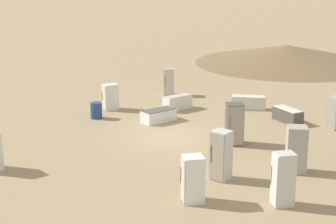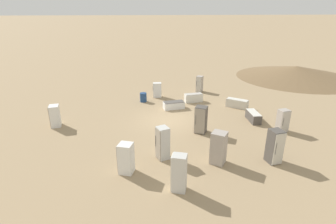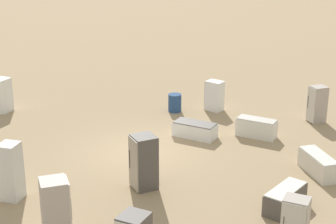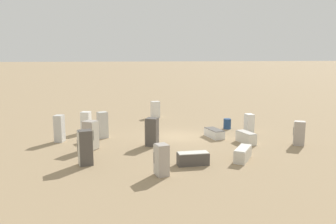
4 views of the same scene
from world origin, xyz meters
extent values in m
plane|color=#9E8460|center=(0.00, 0.00, 0.00)|extent=(1000.00, 1000.00, 0.00)
cube|color=beige|center=(1.77, -6.38, 0.35)|extent=(1.71, 1.78, 0.70)
cube|color=silver|center=(1.77, -6.38, 0.72)|extent=(1.64, 1.71, 0.04)
cube|color=silver|center=(3.89, -3.08, 0.37)|extent=(0.76, 1.67, 0.74)
cube|color=#BCB7AD|center=(3.89, -3.08, 0.76)|extent=(0.72, 1.60, 0.04)
cube|color=#A89E93|center=(-6.35, -1.58, 0.92)|extent=(1.04, 1.04, 1.84)
cube|color=beige|center=(-6.05, -1.82, 0.92)|extent=(0.49, 0.59, 1.77)
cylinder|color=#2D2D2D|center=(-6.19, -2.04, 1.01)|extent=(0.02, 0.02, 0.64)
cube|color=#4C4742|center=(-2.38, -1.82, 0.93)|extent=(1.01, 1.02, 1.85)
cube|color=gray|center=(-2.71, -1.62, 0.93)|extent=(0.41, 0.64, 1.78)
cylinder|color=#2D2D2D|center=(-2.60, -1.38, 1.02)|extent=(0.02, 0.02, 0.65)
cube|color=#4C4742|center=(-1.24, -6.34, 0.33)|extent=(1.77, 0.84, 0.67)
cube|color=silver|center=(-1.24, -6.34, 0.69)|extent=(1.70, 0.81, 0.04)
cube|color=white|center=(0.46, 8.18, 0.79)|extent=(0.85, 0.71, 1.58)
cylinder|color=#2D2D2D|center=(0.69, 8.57, 0.87)|extent=(0.02, 0.02, 0.55)
cube|color=white|center=(2.51, -0.95, 0.29)|extent=(0.91, 1.82, 0.58)
cube|color=#56514C|center=(2.51, -0.95, 0.60)|extent=(0.88, 1.75, 0.04)
cube|color=silver|center=(-5.30, 1.30, 0.95)|extent=(0.80, 0.75, 1.90)
cube|color=gray|center=(-5.40, 1.59, 0.95)|extent=(0.61, 0.22, 1.83)
cylinder|color=#2D2D2D|center=(-5.18, 1.69, 1.05)|extent=(0.02, 0.02, 0.67)
cube|color=white|center=(5.93, -0.04, 0.71)|extent=(0.63, 0.80, 1.41)
cube|color=beige|center=(5.97, 0.36, 0.71)|extent=(0.54, 0.09, 1.36)
cylinder|color=#2D2D2D|center=(6.16, 0.37, 0.78)|extent=(0.02, 0.02, 0.49)
cube|color=#A89E93|center=(6.99, -4.58, 0.81)|extent=(0.87, 0.85, 1.62)
cube|color=#BCB7AD|center=(6.71, -4.38, 0.81)|extent=(0.36, 0.48, 1.56)
cylinder|color=#2D2D2D|center=(6.80, -4.20, 0.89)|extent=(0.02, 0.02, 0.57)
cylinder|color=navy|center=(4.78, 1.44, 0.42)|extent=(0.61, 0.61, 0.83)
camera|label=1|loc=(-20.63, 13.94, 8.08)|focal=60.00mm
camera|label=2|loc=(-18.13, 3.39, 7.85)|focal=28.00mm
camera|label=3|loc=(-16.26, -11.62, 8.61)|focal=60.00mm
camera|label=4|loc=(-7.52, -22.31, 5.75)|focal=35.00mm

